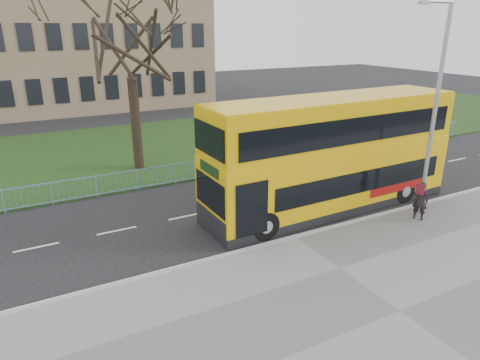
# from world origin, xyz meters

# --- Properties ---
(ground) EXTENTS (120.00, 120.00, 0.00)m
(ground) POSITION_xyz_m (0.00, 0.00, 0.00)
(ground) COLOR black
(ground) RESTS_ON ground
(pavement) EXTENTS (80.00, 10.50, 0.12)m
(pavement) POSITION_xyz_m (0.00, -6.75, 0.06)
(pavement) COLOR slate
(pavement) RESTS_ON ground
(kerb) EXTENTS (80.00, 0.20, 0.14)m
(kerb) POSITION_xyz_m (0.00, -1.55, 0.07)
(kerb) COLOR #969699
(kerb) RESTS_ON ground
(grass_verge) EXTENTS (80.00, 15.40, 0.08)m
(grass_verge) POSITION_xyz_m (0.00, 14.30, 0.04)
(grass_verge) COLOR #1E3413
(grass_verge) RESTS_ON ground
(guard_railing) EXTENTS (40.00, 0.12, 1.10)m
(guard_railing) POSITION_xyz_m (0.00, 6.60, 0.55)
(guard_railing) COLOR #77A9D4
(guard_railing) RESTS_ON ground
(bare_tree) EXTENTS (8.55, 8.55, 12.22)m
(bare_tree) POSITION_xyz_m (-3.00, 10.00, 6.19)
(bare_tree) COLOR black
(bare_tree) RESTS_ON grass_verge
(civic_building) EXTENTS (30.00, 15.00, 14.00)m
(civic_building) POSITION_xyz_m (-5.00, 35.00, 7.00)
(civic_building) COLOR #7A684D
(civic_building) RESTS_ON ground
(yellow_bus) EXTENTS (11.92, 3.07, 4.97)m
(yellow_bus) POSITION_xyz_m (3.14, 0.39, 2.67)
(yellow_bus) COLOR #DDAA09
(yellow_bus) RESTS_ON ground
(pedestrian) EXTENTS (0.65, 0.73, 1.68)m
(pedestrian) POSITION_xyz_m (5.54, -2.60, 0.96)
(pedestrian) COLOR black
(pedestrian) RESTS_ON pavement
(street_lamp) EXTENTS (1.83, 0.24, 8.62)m
(street_lamp) POSITION_xyz_m (5.89, -2.28, 4.84)
(street_lamp) COLOR #989AA0
(street_lamp) RESTS_ON pavement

